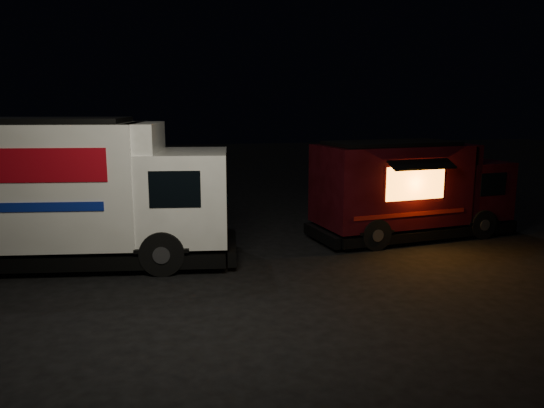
{
  "coord_description": "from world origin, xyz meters",
  "views": [
    {
      "loc": [
        -1.42,
        -12.25,
        3.9
      ],
      "look_at": [
        1.85,
        2.0,
        1.13
      ],
      "focal_mm": 35.0,
      "sensor_mm": 36.0,
      "label": 1
    }
  ],
  "objects": [
    {
      "name": "ground",
      "position": [
        0.0,
        0.0,
        0.0
      ],
      "size": [
        80.0,
        80.0,
        0.0
      ],
      "primitive_type": "plane",
      "color": "black",
      "rests_on": "ground"
    },
    {
      "name": "red_truck",
      "position": [
        6.11,
        1.9,
        1.42
      ],
      "size": [
        6.36,
        3.02,
        2.85
      ],
      "primitive_type": null,
      "rotation": [
        0.0,
        0.0,
        0.13
      ],
      "color": "#390A11",
      "rests_on": "ground"
    },
    {
      "name": "white_truck",
      "position": [
        -3.29,
        1.3,
        1.79
      ],
      "size": [
        8.2,
        3.83,
        3.58
      ],
      "primitive_type": null,
      "rotation": [
        0.0,
        0.0,
        -0.15
      ],
      "color": "white",
      "rests_on": "ground"
    }
  ]
}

